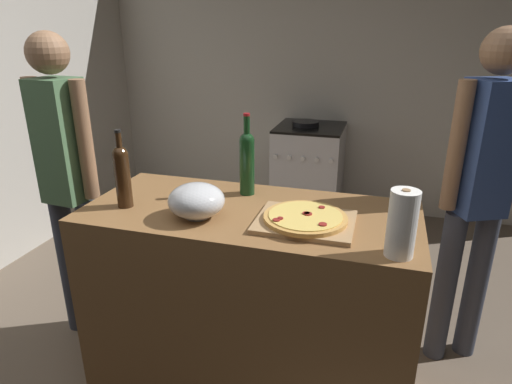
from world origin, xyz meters
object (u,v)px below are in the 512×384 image
at_px(paper_towel_roll, 402,224).
at_px(person_in_stripes, 67,176).
at_px(wine_bottle_green, 247,160).
at_px(person_in_red, 479,186).
at_px(pizza, 305,217).
at_px(mixing_bowl, 196,201).
at_px(wine_bottle_clear, 122,174).
at_px(stove, 308,173).

bearing_deg(paper_towel_roll, person_in_stripes, 168.87).
height_order(wine_bottle_green, person_in_red, person_in_red).
relative_size(pizza, mixing_bowl, 1.43).
height_order(pizza, wine_bottle_clear, wine_bottle_clear).
relative_size(person_in_stripes, person_in_red, 0.99).
relative_size(pizza, paper_towel_roll, 1.38).
height_order(paper_towel_roll, person_in_red, person_in_red).
height_order(stove, person_in_stripes, person_in_stripes).
xyz_separation_m(stove, person_in_red, (1.08, -1.59, 0.54)).
distance_m(pizza, wine_bottle_green, 0.45).
distance_m(paper_towel_roll, wine_bottle_clear, 1.19).
xyz_separation_m(person_in_stripes, person_in_red, (2.02, 0.39, 0.02)).
xyz_separation_m(mixing_bowl, person_in_red, (1.20, 0.60, -0.02)).
bearing_deg(stove, person_in_stripes, -115.43).
height_order(pizza, person_in_stripes, person_in_stripes).
xyz_separation_m(mixing_bowl, stove, (0.11, 2.19, -0.56)).
distance_m(pizza, person_in_stripes, 1.29).
bearing_deg(mixing_bowl, person_in_red, 26.81).
height_order(mixing_bowl, paper_towel_roll, paper_towel_roll).
height_order(stove, person_in_red, person_in_red).
height_order(paper_towel_roll, wine_bottle_clear, wine_bottle_clear).
bearing_deg(person_in_stripes, paper_towel_roll, -11.13).
relative_size(pizza, wine_bottle_green, 0.88).
height_order(mixing_bowl, person_in_stripes, person_in_stripes).
relative_size(mixing_bowl, paper_towel_roll, 0.96).
relative_size(paper_towel_roll, wine_bottle_green, 0.64).
bearing_deg(wine_bottle_clear, person_in_stripes, 157.08).
relative_size(paper_towel_roll, wine_bottle_clear, 0.71).
distance_m(paper_towel_roll, stove, 2.48).
distance_m(mixing_bowl, person_in_stripes, 0.85).
bearing_deg(person_in_red, pizza, -143.51).
xyz_separation_m(pizza, wine_bottle_green, (-0.34, 0.27, 0.14)).
xyz_separation_m(paper_towel_roll, stove, (-0.71, 2.30, -0.61)).
distance_m(pizza, wine_bottle_clear, 0.83).
xyz_separation_m(mixing_bowl, person_in_stripes, (-0.83, 0.22, -0.04)).
xyz_separation_m(mixing_bowl, wine_bottle_green, (0.12, 0.33, 0.10)).
height_order(pizza, person_in_red, person_in_red).
distance_m(mixing_bowl, paper_towel_roll, 0.83).
xyz_separation_m(paper_towel_roll, person_in_red, (0.37, 0.71, -0.07)).
distance_m(stove, person_in_stripes, 2.25).
distance_m(wine_bottle_clear, stove, 2.31).
bearing_deg(wine_bottle_clear, paper_towel_roll, -6.18).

